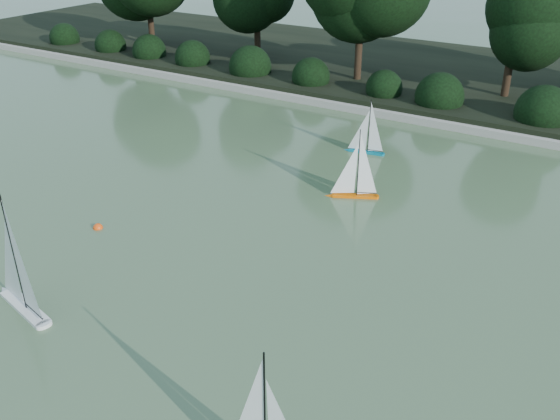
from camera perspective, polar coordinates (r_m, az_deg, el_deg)
name	(u,v)px	position (r m, az deg, el deg)	size (l,w,h in m)	color
ground	(206,317)	(8.41, -6.76, -9.69)	(80.00, 80.00, 0.00)	#3E5432
pond_coping	(435,122)	(15.63, 14.03, 7.80)	(40.00, 0.35, 0.18)	gray
far_bank	(482,82)	(19.32, 17.99, 11.08)	(40.00, 8.00, 0.30)	black
tree_line	(530,3)	(17.08, 21.88, 17.16)	(26.31, 3.93, 4.39)	black
shrub_hedge	(449,98)	(16.35, 15.21, 9.82)	(29.10, 1.10, 1.10)	black
sailboat_white_a	(18,288)	(9.10, -22.83, -6.59)	(1.35, 0.50, 1.85)	silver
sailboat_orange	(351,186)	(11.51, 6.48, 2.19)	(0.96, 0.57, 1.38)	#EF5F05
sailboat_teal	(363,144)	(13.62, 7.61, 6.03)	(0.93, 0.29, 1.26)	#076F86
race_buoy	(98,228)	(10.88, -16.30, -1.60)	(0.16, 0.16, 0.16)	#FA490D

